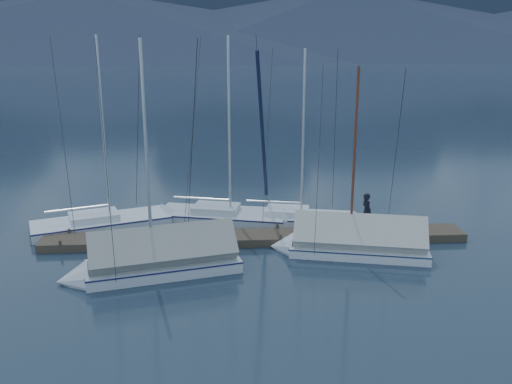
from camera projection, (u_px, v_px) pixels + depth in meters
ground at (260, 259)px, 21.30m from camera, size 1000.00×1000.00×0.00m
dock at (256, 239)px, 23.20m from camera, size 18.00×1.50×0.54m
mooring_posts at (244, 234)px, 23.09m from camera, size 15.12×1.52×0.35m
sailboat_open_left at (121, 222)px, 25.18m from camera, size 7.37×4.27×9.41m
sailboat_open_mid at (241, 219)px, 25.66m from camera, size 7.37×3.73×9.39m
sailboat_open_right at (311, 220)px, 25.43m from camera, size 6.90×3.37×8.79m
sailboat_covered_near at (347, 243)px, 21.84m from camera, size 6.61×3.33×8.23m
sailboat_covered_far at (149, 262)px, 19.89m from camera, size 6.87×3.44×9.24m
person at (367, 212)px, 23.44m from camera, size 0.52×0.67×1.65m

